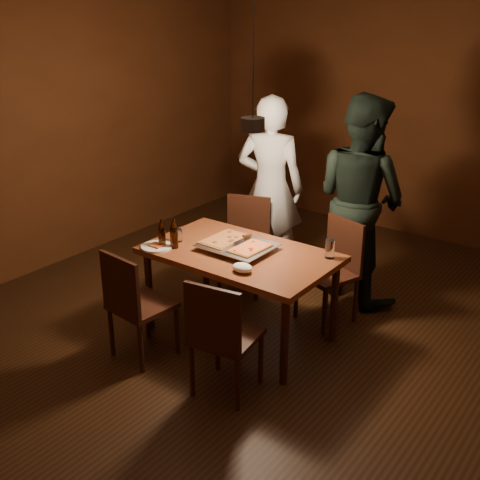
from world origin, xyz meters
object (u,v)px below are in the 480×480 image
Objects in this scene: chair_near_left at (133,297)px; pizza_tray at (237,247)px; diner_white at (270,188)px; diner_dark at (360,199)px; chair_near_right at (221,329)px; chair_far_left at (246,235)px; dining_table at (240,260)px; plate_slice at (157,247)px; beer_bottle_a at (162,233)px; pendant_lamp at (253,123)px; beer_bottle_b at (174,233)px; chair_far_right at (335,261)px.

chair_near_left reaches higher than pizza_tray.
diner_dark reaches higher than diner_white.
chair_near_right is at bearing 6.97° from chair_near_left.
chair_near_right is (0.90, -1.52, 0.00)m from chair_far_left.
dining_table is 0.68m from plate_slice.
beer_bottle_a is (-0.97, 0.47, 0.33)m from chair_near_right.
dining_table is at bearing 93.92° from diner_white.
pendant_lamp is (0.46, 0.88, 1.22)m from chair_near_left.
chair_near_left is 1.98m from diner_white.
pendant_lamp reaches higher than dining_table.
chair_far_left reaches higher than plate_slice.
dining_table is at bearing 27.76° from beer_bottle_b.
chair_far_left is 2.17× the size of beer_bottle_b.
plate_slice is 1.51m from diner_white.
dining_table is 2.82× the size of chair_far_right.
pizza_tray is 1.33m from diner_dark.
pendant_lamp reaches higher than chair_far_right.
chair_near_left is 1.58m from pendant_lamp.
diner_dark is at bearing 57.63° from plate_slice.
pizza_tray is 1.25m from diner_white.
pizza_tray is at bearing -128.13° from pendant_lamp.
chair_far_right is 1.13m from diner_white.
pendant_lamp is at bearing 89.29° from diner_dark.
chair_near_left is (-0.43, -0.78, -0.14)m from dining_table.
dining_table is at bearing 75.53° from chair_far_right.
chair_near_right is at bearing -67.44° from pendant_lamp.
chair_far_left is 0.91m from pizza_tray.
pizza_tray is 2.17× the size of plate_slice.
diner_white reaches higher than pizza_tray.
chair_far_right is at bearing 51.28° from pizza_tray.
dining_table is 1.29m from diner_white.
beer_bottle_a is at bearing 74.87° from diner_dark.
pizza_tray is at bearing 87.52° from diner_dark.
plate_slice is 0.23× the size of pendant_lamp.
beer_bottle_b is at bearing 19.78° from beer_bottle_a.
diner_dark reaches higher than beer_bottle_b.
beer_bottle_a is at bearing 69.74° from plate_slice.
pizza_tray is 2.40× the size of beer_bottle_a.
chair_far_right is at bearing 56.94° from dining_table.
chair_far_left reaches higher than pizza_tray.
beer_bottle_b reaches higher than chair_far_right.
plate_slice is at bearing -144.89° from pendant_lamp.
plate_slice is 0.13× the size of diner_dark.
dining_table is at bearing 66.53° from chair_near_left.
chair_near_left is at bearing 72.90° from diner_white.
beer_bottle_a is (-0.57, -0.29, 0.19)m from dining_table.
pizza_tray is 0.62m from beer_bottle_a.
pizza_tray is (-0.43, 0.77, 0.24)m from chair_near_right.
diner_white is (-0.00, 0.41, 0.37)m from chair_far_left.
dining_table is at bearing 26.45° from beer_bottle_a.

